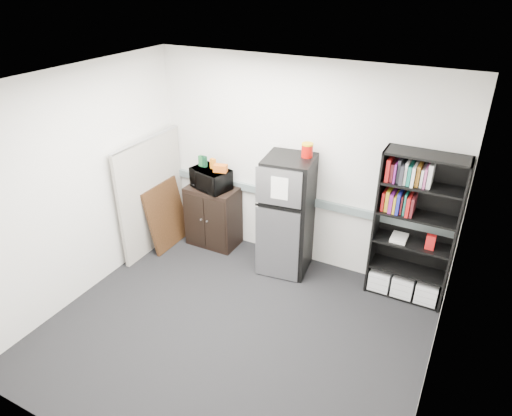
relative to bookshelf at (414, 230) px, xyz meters
The scene contains 18 objects.
floor 2.37m from the bookshelf, 134.33° to the right, with size 4.00×4.00×0.00m, color black.
wall_back 1.60m from the bookshelf, behind, with size 4.00×0.02×2.70m, color white.
wall_right 1.69m from the bookshelf, 73.25° to the right, with size 0.02×3.50×2.70m, color white.
wall_left 3.89m from the bookshelf, 156.08° to the right, with size 0.02×3.50×2.70m, color white.
ceiling 2.83m from the bookshelf, 134.33° to the right, with size 4.00×3.50×0.02m, color white.
electrical_raceway 1.54m from the bookshelf, behind, with size 3.92×0.05×0.10m, color slate.
wall_note 1.99m from the bookshelf, behind, with size 0.14×0.00×0.10m, color white.
bookshelf is the anchor object (origin of this frame).
cubicle_partition 3.46m from the bookshelf, behind, with size 0.06×1.30×1.62m.
cabinet 2.75m from the bookshelf, behind, with size 0.71×0.48×0.89m.
microwave 2.72m from the bookshelf, behind, with size 0.52×0.35×0.29m, color black.
snack_box_a 2.89m from the bookshelf, behind, with size 0.07×0.05×0.15m, color #1B602D.
snack_box_b 2.85m from the bookshelf, behind, with size 0.07×0.05×0.15m, color #0C351E.
snack_box_c 2.71m from the bookshelf, behind, with size 0.07×0.05×0.14m, color orange.
snack_bag 2.56m from the bookshelf, behind, with size 0.18×0.10×0.10m, color #C75513.
refrigerator 1.54m from the bookshelf, behind, with size 0.66×0.69×1.58m.
coffee_can 1.56m from the bookshelf, behind, with size 0.14×0.14×0.19m.
framed_poster 3.35m from the bookshelf, behind, with size 0.22×0.73×0.93m.
Camera 1 is at (2.00, -3.29, 3.59)m, focal length 32.00 mm.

